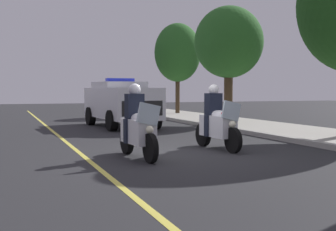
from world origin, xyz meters
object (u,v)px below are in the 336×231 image
Objects in this scene: tree_far_back at (229,43)px; police_motorcycle_lead_left at (138,128)px; police_motorcycle_lead_right at (217,123)px; tree_behind_suv at (178,53)px; police_suv at (121,102)px.

police_motorcycle_lead_left is at bearing -40.30° from tree_far_back.
tree_behind_suv is (-15.05, 5.07, 3.17)m from police_motorcycle_lead_right.
police_suv is 9.81m from tree_behind_suv.
tree_far_back is 0.94× the size of tree_behind_suv.
tree_behind_suv reaches higher than police_motorcycle_lead_left.
police_motorcycle_lead_right is 0.41× the size of tree_far_back.
tree_far_back is 7.62m from tree_behind_suv.
tree_far_back is at bearing 88.97° from police_suv.
police_motorcycle_lead_left is 8.36m from police_suv.
tree_behind_suv is at bearing 154.58° from police_motorcycle_lead_left.
police_motorcycle_lead_left is 11.00m from tree_far_back.
police_motorcycle_lead_right is 0.38× the size of tree_behind_suv.
tree_behind_suv reaches higher than tree_far_back.
police_suv is at bearing -91.03° from tree_far_back.
police_motorcycle_lead_right is 16.20m from tree_behind_suv.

